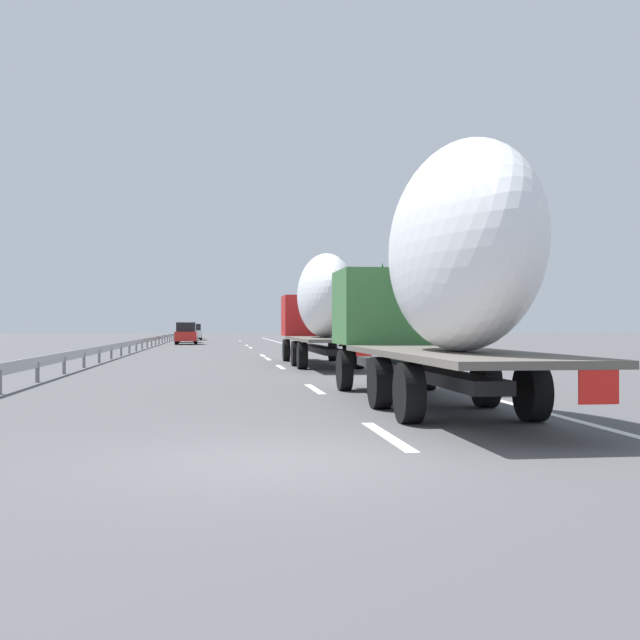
% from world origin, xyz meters
% --- Properties ---
extents(ground_plane, '(260.00, 260.00, 0.00)m').
position_xyz_m(ground_plane, '(40.00, 0.00, 0.00)').
color(ground_plane, '#4C4C4F').
extents(lane_stripe_0, '(3.20, 0.20, 0.01)m').
position_xyz_m(lane_stripe_0, '(2.00, -1.80, 0.00)').
color(lane_stripe_0, white).
rests_on(lane_stripe_0, ground_plane).
extents(lane_stripe_1, '(3.20, 0.20, 0.01)m').
position_xyz_m(lane_stripe_1, '(10.89, -1.80, 0.00)').
color(lane_stripe_1, white).
rests_on(lane_stripe_1, ground_plane).
extents(lane_stripe_2, '(3.20, 0.20, 0.01)m').
position_xyz_m(lane_stripe_2, '(22.08, -1.80, 0.00)').
color(lane_stripe_2, white).
rests_on(lane_stripe_2, ground_plane).
extents(lane_stripe_3, '(3.20, 0.20, 0.01)m').
position_xyz_m(lane_stripe_3, '(29.97, -1.80, 0.00)').
color(lane_stripe_3, white).
rests_on(lane_stripe_3, ground_plane).
extents(lane_stripe_4, '(3.20, 0.20, 0.01)m').
position_xyz_m(lane_stripe_4, '(34.50, -1.80, 0.00)').
color(lane_stripe_4, white).
rests_on(lane_stripe_4, ground_plane).
extents(lane_stripe_5, '(3.20, 0.20, 0.01)m').
position_xyz_m(lane_stripe_5, '(50.70, -1.80, 0.00)').
color(lane_stripe_5, white).
rests_on(lane_stripe_5, ground_plane).
extents(lane_stripe_6, '(3.20, 0.20, 0.01)m').
position_xyz_m(lane_stripe_6, '(58.19, -1.80, 0.00)').
color(lane_stripe_6, white).
rests_on(lane_stripe_6, ground_plane).
extents(lane_stripe_7, '(3.20, 0.20, 0.01)m').
position_xyz_m(lane_stripe_7, '(77.47, -1.80, 0.00)').
color(lane_stripe_7, white).
rests_on(lane_stripe_7, ground_plane).
extents(edge_line_right, '(110.00, 0.20, 0.01)m').
position_xyz_m(edge_line_right, '(45.00, -5.50, 0.00)').
color(edge_line_right, white).
rests_on(edge_line_right, ground_plane).
extents(truck_lead, '(12.76, 2.55, 4.59)m').
position_xyz_m(truck_lead, '(22.97, -3.60, 2.55)').
color(truck_lead, '#B21919').
rests_on(truck_lead, ground_plane).
extents(truck_trailing, '(12.45, 2.55, 4.97)m').
position_xyz_m(truck_trailing, '(5.34, -3.60, 2.72)').
color(truck_trailing, '#387038').
rests_on(truck_trailing, ground_plane).
extents(car_white_van, '(4.17, 1.72, 1.90)m').
position_xyz_m(car_white_van, '(83.31, 3.37, 0.95)').
color(car_white_van, white).
rests_on(car_white_van, ground_plane).
extents(car_red_compact, '(4.73, 1.92, 1.98)m').
position_xyz_m(car_red_compact, '(62.14, 3.49, 0.99)').
color(car_red_compact, red).
rests_on(car_red_compact, ground_plane).
extents(car_black_suv, '(4.21, 1.84, 1.92)m').
position_xyz_m(car_black_suv, '(93.08, 3.79, 0.96)').
color(car_black_suv, black).
rests_on(car_black_suv, ground_plane).
extents(car_silver_hatch, '(4.05, 1.85, 1.89)m').
position_xyz_m(car_silver_hatch, '(70.60, 3.78, 0.95)').
color(car_silver_hatch, '#ADB2B7').
rests_on(car_silver_hatch, ground_plane).
extents(road_sign, '(0.10, 0.90, 2.98)m').
position_xyz_m(road_sign, '(38.88, -6.70, 2.07)').
color(road_sign, gray).
rests_on(road_sign, ground_plane).
extents(tree_0, '(2.64, 2.64, 5.15)m').
position_xyz_m(tree_0, '(53.95, -9.76, 3.18)').
color(tree_0, '#472D19').
rests_on(tree_0, ground_plane).
extents(tree_1, '(2.62, 2.62, 7.15)m').
position_xyz_m(tree_1, '(56.86, -13.42, 4.49)').
color(tree_1, '#472D19').
rests_on(tree_1, ground_plane).
extents(tree_2, '(3.95, 3.95, 7.47)m').
position_xyz_m(tree_2, '(56.29, -9.74, 4.47)').
color(tree_2, '#472D19').
rests_on(tree_2, ground_plane).
extents(guardrail_median, '(94.00, 0.10, 0.76)m').
position_xyz_m(guardrail_median, '(43.00, 6.00, 0.58)').
color(guardrail_median, '#9EA0A5').
rests_on(guardrail_median, ground_plane).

